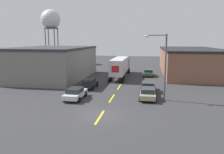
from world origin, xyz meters
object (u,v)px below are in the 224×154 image
Objects in this scene: parked_car_right_mid at (148,86)px; water_tower at (51,20)px; parked_car_left_near at (75,93)px; parked_car_right_far at (148,72)px; parked_car_left_far at (89,83)px; street_lamp at (163,62)px; parked_car_right_near at (148,93)px; semi_truck at (121,65)px.

water_tower is (-30.36, 34.59, 12.67)m from parked_car_right_mid.
water_tower reaches higher than parked_car_left_near.
parked_car_right_mid and parked_car_right_far have the same top height.
parked_car_left_far is 41.86m from water_tower.
parked_car_right_mid is at bearing 31.63° from parked_car_left_near.
parked_car_left_far is 12.47m from street_lamp.
street_lamp reaches higher than parked_car_right_mid.
parked_car_right_near is (8.95, -4.91, 0.00)m from parked_car_left_far.
water_tower reaches higher than parked_car_right_near.
semi_truck is 0.85× the size of water_tower.
parked_car_left_near is at bearing -148.37° from parked_car_right_mid.
parked_car_left_far is 6.44m from parked_car_left_near.
parked_car_left_far is at bearing 90.00° from parked_car_left_near.
parked_car_right_mid is 13.77m from parked_car_right_far.
parked_car_left_far is (-3.48, -10.96, -1.55)m from semi_truck.
semi_truck is 3.14× the size of parked_car_left_near.
street_lamp is (1.68, -0.31, 3.92)m from parked_car_right_near.
parked_car_right_near is (5.47, -15.86, -1.55)m from semi_truck.
parked_car_right_near is 0.56× the size of street_lamp.
semi_truck is 11.60m from parked_car_left_far.
street_lamp is (10.63, 1.23, 3.92)m from parked_car_left_near.
street_lamp is (1.68, -18.05, 3.92)m from parked_car_right_far.
semi_truck reaches higher than parked_car_left_near.
water_tower is (-30.36, 38.57, 12.67)m from parked_car_right_near.
water_tower is (-24.88, 22.71, 11.11)m from semi_truck.
semi_truck is 3.14× the size of parked_car_right_near.
parked_car_right_far is 0.27× the size of water_tower.
parked_car_right_mid is 3.98m from parked_car_right_near.
parked_car_right_mid is at bearing 90.00° from parked_car_right_near.
street_lamp is (32.04, -38.88, -8.75)m from water_tower.
parked_car_right_far is (0.00, 17.75, 0.00)m from parked_car_right_near.
parked_car_right_far is 0.56× the size of street_lamp.
parked_car_left_far is 1.00× the size of parked_car_left_near.
parked_car_left_far is 9.00m from parked_car_right_mid.
parked_car_right_mid is (5.47, -11.89, -1.55)m from semi_truck.
parked_car_right_near is at bearing 9.72° from parked_car_left_near.
water_tower is 51.13m from street_lamp.
parked_car_left_far is at bearing 174.09° from parked_car_right_mid.
parked_car_left_near is (-8.95, -1.53, 0.00)m from parked_car_right_near.
semi_truck is 16.85m from parked_car_right_near.
street_lamp is (1.68, -4.28, 3.92)m from parked_car_right_mid.
parked_car_left_far and parked_car_right_mid have the same top height.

